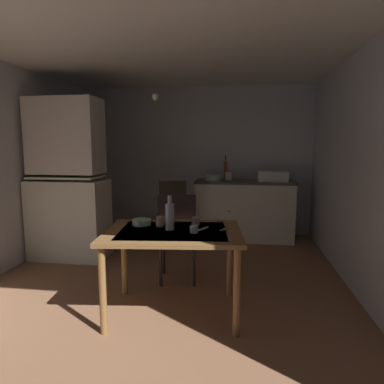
# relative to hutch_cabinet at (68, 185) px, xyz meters

# --- Properties ---
(ground_plane) EXTENTS (5.02, 5.02, 0.00)m
(ground_plane) POSITION_rel_hutch_cabinet_xyz_m (1.40, -0.47, -0.95)
(ground_plane) COLOR #906346
(wall_back) EXTENTS (3.88, 0.10, 2.38)m
(wall_back) POSITION_rel_hutch_cabinet_xyz_m (1.40, 1.59, 0.24)
(wall_back) COLOR silver
(wall_back) RESTS_ON ground
(wall_left) EXTENTS (0.10, 4.12, 2.38)m
(wall_left) POSITION_rel_hutch_cabinet_xyz_m (-0.54, -0.47, 0.24)
(wall_left) COLOR silver
(wall_left) RESTS_ON ground
(wall_right) EXTENTS (0.10, 4.12, 2.38)m
(wall_right) POSITION_rel_hutch_cabinet_xyz_m (3.34, -0.47, 0.24)
(wall_right) COLOR #BCBDC2
(wall_right) RESTS_ON ground
(ceiling_slab) EXTENTS (3.88, 4.12, 0.10)m
(ceiling_slab) POSITION_rel_hutch_cabinet_xyz_m (1.40, -0.47, 1.49)
(ceiling_slab) COLOR silver
(hutch_cabinet) EXTENTS (0.95, 0.52, 2.02)m
(hutch_cabinet) POSITION_rel_hutch_cabinet_xyz_m (0.00, 0.00, 0.00)
(hutch_cabinet) COLOR silver
(hutch_cabinet) RESTS_ON ground
(counter_cabinet) EXTENTS (1.50, 0.64, 0.91)m
(counter_cabinet) POSITION_rel_hutch_cabinet_xyz_m (2.23, 1.22, -0.49)
(counter_cabinet) COLOR silver
(counter_cabinet) RESTS_ON ground
(sink_basin) EXTENTS (0.44, 0.34, 0.15)m
(sink_basin) POSITION_rel_hutch_cabinet_xyz_m (2.65, 1.22, 0.04)
(sink_basin) COLOR silver
(sink_basin) RESTS_ON counter_cabinet
(hand_pump) EXTENTS (0.05, 0.27, 0.39)m
(hand_pump) POSITION_rel_hutch_cabinet_xyz_m (1.94, 1.27, 0.13)
(hand_pump) COLOR maroon
(hand_pump) RESTS_ON counter_cabinet
(mixing_bowl_counter) EXTENTS (0.24, 0.24, 0.09)m
(mixing_bowl_counter) POSITION_rel_hutch_cabinet_xyz_m (1.75, 1.17, 0.00)
(mixing_bowl_counter) COLOR #ADD1C1
(mixing_bowl_counter) RESTS_ON counter_cabinet
(stoneware_crock) EXTENTS (0.14, 0.14, 0.13)m
(stoneware_crock) POSITION_rel_hutch_cabinet_xyz_m (1.99, 1.28, 0.03)
(stoneware_crock) COLOR beige
(stoneware_crock) RESTS_ON counter_cabinet
(dining_table) EXTENTS (1.23, 0.94, 0.74)m
(dining_table) POSITION_rel_hutch_cabinet_xyz_m (1.61, -1.25, -0.30)
(dining_table) COLOR brown
(dining_table) RESTS_ON ground
(chair_far_side) EXTENTS (0.45, 0.45, 0.96)m
(chair_far_side) POSITION_rel_hutch_cabinet_xyz_m (1.53, -0.62, -0.45)
(chair_far_side) COLOR #2C2320
(chair_far_side) RESTS_ON ground
(chair_by_counter) EXTENTS (0.51, 0.51, 0.96)m
(chair_by_counter) POSITION_rel_hutch_cabinet_xyz_m (1.20, 0.67, -0.46)
(chair_by_counter) COLOR #2F2419
(chair_by_counter) RESTS_ON ground
(serving_bowl_wide) EXTENTS (0.16, 0.16, 0.05)m
(serving_bowl_wide) POSITION_rel_hutch_cabinet_xyz_m (1.29, -1.10, -0.19)
(serving_bowl_wide) COLOR #ADD1C1
(serving_bowl_wide) RESTS_ON dining_table
(mug_dark) EXTENTS (0.07, 0.07, 0.06)m
(mug_dark) POSITION_rel_hutch_cabinet_xyz_m (1.80, -1.31, -0.18)
(mug_dark) COLOR #ADD1C1
(mug_dark) RESTS_ON dining_table
(teacup_mint) EXTENTS (0.07, 0.07, 0.07)m
(teacup_mint) POSITION_rel_hutch_cabinet_xyz_m (1.77, -1.02, -0.18)
(teacup_mint) COLOR tan
(teacup_mint) RESTS_ON dining_table
(mug_tall) EXTENTS (0.07, 0.07, 0.09)m
(mug_tall) POSITION_rel_hutch_cabinet_xyz_m (1.47, -1.12, -0.17)
(mug_tall) COLOR tan
(mug_tall) RESTS_ON dining_table
(glass_bottle) EXTENTS (0.07, 0.07, 0.29)m
(glass_bottle) POSITION_rel_hutch_cabinet_xyz_m (1.58, -1.24, -0.09)
(glass_bottle) COLOR #B7BCC1
(glass_bottle) RESTS_ON dining_table
(table_knife) EXTENTS (0.09, 0.17, 0.00)m
(table_knife) POSITION_rel_hutch_cabinet_xyz_m (1.85, -1.18, -0.21)
(table_knife) COLOR silver
(table_knife) RESTS_ON dining_table
(teaspoon_near_bowl) EXTENTS (0.07, 0.13, 0.00)m
(teaspoon_near_bowl) POSITION_rel_hutch_cabinet_xyz_m (2.04, -1.16, -0.21)
(teaspoon_near_bowl) COLOR beige
(teaspoon_near_bowl) RESTS_ON dining_table
(pendant_bulb) EXTENTS (0.08, 0.08, 0.08)m
(pendant_bulb) POSITION_rel_hutch_cabinet_xyz_m (1.18, -0.08, 1.05)
(pendant_bulb) COLOR #F9EFCC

